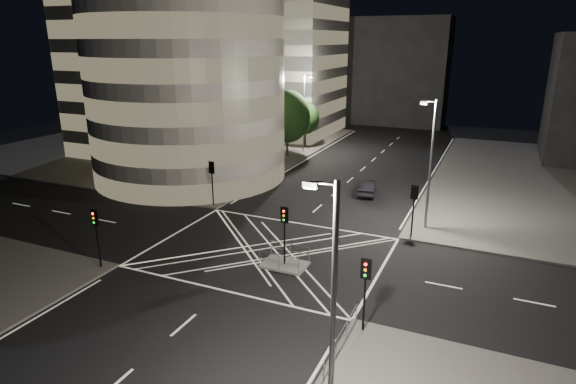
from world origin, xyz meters
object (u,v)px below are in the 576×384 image
at_px(street_lamp_right_far, 430,161).
at_px(sedan, 367,187).
at_px(traffic_signal_fl, 212,175).
at_px(traffic_signal_nl, 96,228).
at_px(street_lamp_right_near, 332,308).
at_px(traffic_signal_fr, 414,201).
at_px(traffic_signal_nr, 365,281).
at_px(street_lamp_left_near, 234,135).
at_px(traffic_signal_island, 284,225).
at_px(street_lamp_left_far, 304,111).
at_px(central_island, 285,265).

distance_m(street_lamp_right_far, sedan, 10.66).
distance_m(traffic_signal_fl, traffic_signal_nl, 13.60).
bearing_deg(street_lamp_right_near, sedan, 102.36).
bearing_deg(traffic_signal_fr, street_lamp_right_near, -88.25).
relative_size(traffic_signal_nr, sedan, 0.91).
bearing_deg(traffic_signal_fl, street_lamp_left_near, 96.97).
height_order(traffic_signal_island, street_lamp_right_far, street_lamp_right_far).
xyz_separation_m(traffic_signal_fr, street_lamp_right_near, (0.64, -20.80, 2.63)).
bearing_deg(street_lamp_left_far, street_lamp_left_near, -90.00).
bearing_deg(traffic_signal_fl, traffic_signal_nl, -90.00).
distance_m(central_island, street_lamp_left_near, 18.52).
relative_size(central_island, street_lamp_left_far, 0.30).
height_order(traffic_signal_island, street_lamp_right_near, street_lamp_right_near).
xyz_separation_m(street_lamp_right_far, street_lamp_right_near, (0.00, -23.00, 0.00)).
bearing_deg(traffic_signal_fr, traffic_signal_nl, -142.31).
distance_m(traffic_signal_fl, street_lamp_left_near, 5.86).
xyz_separation_m(traffic_signal_island, sedan, (0.89, 17.39, -2.19)).
bearing_deg(traffic_signal_island, street_lamp_left_near, 130.27).
relative_size(central_island, street_lamp_left_near, 0.30).
relative_size(traffic_signal_fl, street_lamp_right_far, 0.40).
bearing_deg(sedan, street_lamp_right_far, 121.52).
distance_m(traffic_signal_island, street_lamp_left_far, 33.61).
height_order(traffic_signal_nl, street_lamp_right_far, street_lamp_right_far).
height_order(central_island, sedan, sedan).
bearing_deg(traffic_signal_nr, traffic_signal_fr, 90.00).
bearing_deg(street_lamp_left_far, traffic_signal_nl, -89.01).
relative_size(street_lamp_right_near, sedan, 2.28).
distance_m(traffic_signal_nl, traffic_signal_nr, 17.60).
xyz_separation_m(traffic_signal_nl, traffic_signal_fr, (17.60, 13.60, 0.00)).
bearing_deg(traffic_signal_nr, street_lamp_left_near, 134.13).
bearing_deg(street_lamp_left_near, street_lamp_right_far, -9.03).
bearing_deg(traffic_signal_nl, traffic_signal_fl, 90.00).
height_order(traffic_signal_nr, street_lamp_right_far, street_lamp_right_far).
height_order(central_island, street_lamp_left_near, street_lamp_left_near).
relative_size(central_island, traffic_signal_nr, 0.75).
relative_size(traffic_signal_nl, sedan, 0.91).
distance_m(street_lamp_right_near, sedan, 30.98).
bearing_deg(traffic_signal_nl, street_lamp_right_near, -21.55).
distance_m(central_island, street_lamp_left_far, 33.95).
relative_size(traffic_signal_fr, sedan, 0.91).
bearing_deg(traffic_signal_nl, central_island, 26.14).
relative_size(traffic_signal_nr, street_lamp_right_near, 0.40).
height_order(traffic_signal_fl, street_lamp_left_far, street_lamp_left_far).
bearing_deg(street_lamp_right_far, traffic_signal_island, -125.30).
bearing_deg(street_lamp_left_far, central_island, -70.05).
height_order(traffic_signal_fl, street_lamp_left_near, street_lamp_left_near).
bearing_deg(street_lamp_right_far, street_lamp_right_near, -90.00).
distance_m(traffic_signal_fr, sedan, 11.06).
xyz_separation_m(traffic_signal_nr, street_lamp_left_near, (-18.24, 18.80, 2.63)).
height_order(traffic_signal_fl, traffic_signal_nl, same).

